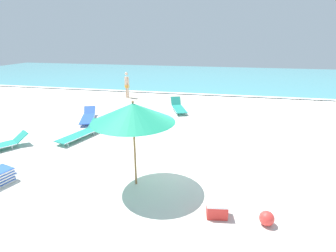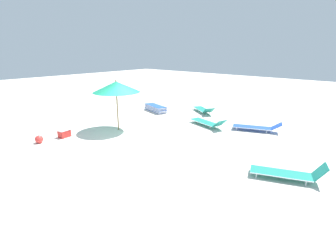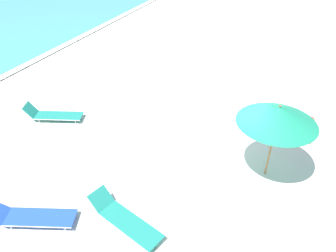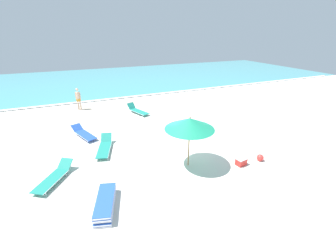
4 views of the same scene
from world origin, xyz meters
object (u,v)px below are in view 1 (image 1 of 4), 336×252
object	(u,v)px
beach_ball	(267,218)
cooler_box	(217,209)
sun_lounger_near_water_right	(178,107)
sun_lounger_beside_umbrella	(81,133)
beach_umbrella	(133,113)
sun_lounger_under_umbrella	(88,117)
beachgoer_wading_adult	(127,83)

from	to	relation	value
beach_ball	cooler_box	size ratio (longest dim) A/B	0.62
sun_lounger_near_water_right	sun_lounger_beside_umbrella	bearing A→B (deg)	-143.96
beach_umbrella	beach_ball	size ratio (longest dim) A/B	7.30
sun_lounger_under_umbrella	beach_ball	distance (m)	9.98
sun_lounger_under_umbrella	sun_lounger_beside_umbrella	world-z (taller)	sun_lounger_beside_umbrella
sun_lounger_beside_umbrella	beachgoer_wading_adult	bearing A→B (deg)	112.08
sun_lounger_beside_umbrella	sun_lounger_near_water_right	size ratio (longest dim) A/B	1.05
cooler_box	sun_lounger_beside_umbrella	bearing A→B (deg)	-43.18
beach_umbrella	sun_lounger_beside_umbrella	bearing A→B (deg)	139.05
sun_lounger_near_water_right	cooler_box	xyz separation A→B (m)	(2.51, -8.98, -0.03)
sun_lounger_under_umbrella	sun_lounger_near_water_right	size ratio (longest dim) A/B	1.05
sun_lounger_near_water_right	sun_lounger_under_umbrella	bearing A→B (deg)	-167.17
beach_ball	sun_lounger_beside_umbrella	bearing A→B (deg)	149.65
beach_umbrella	sun_lounger_under_umbrella	bearing A→B (deg)	129.61
sun_lounger_near_water_right	beachgoer_wading_adult	distance (m)	4.94
beach_umbrella	sun_lounger_near_water_right	bearing A→B (deg)	91.31
sun_lounger_near_water_right	beach_ball	xyz separation A→B (m)	(3.61, -9.05, -0.05)
sun_lounger_under_umbrella	sun_lounger_beside_umbrella	xyz separation A→B (m)	(0.89, -2.25, 0.01)
sun_lounger_under_umbrella	sun_lounger_near_water_right	distance (m)	4.99
sun_lounger_near_water_right	beachgoer_wading_adult	xyz separation A→B (m)	(-4.08, 2.67, 0.78)
beach_umbrella	sun_lounger_beside_umbrella	world-z (taller)	beach_umbrella
sun_lounger_under_umbrella	beach_ball	bearing A→B (deg)	-60.70
beach_umbrella	sun_lounger_near_water_right	size ratio (longest dim) A/B	1.12
beachgoer_wading_adult	beach_umbrella	bearing A→B (deg)	145.18
sun_lounger_beside_umbrella	sun_lounger_near_water_right	xyz separation A→B (m)	(3.26, 5.03, 0.01)
sun_lounger_near_water_right	beach_umbrella	bearing A→B (deg)	-109.68
beachgoer_wading_adult	beach_ball	distance (m)	14.05
sun_lounger_near_water_right	beachgoer_wading_adult	size ratio (longest dim) A/B	1.24
beach_ball	cooler_box	world-z (taller)	cooler_box
beach_umbrella	beach_ball	distance (m)	4.08
beach_umbrella	beachgoer_wading_adult	xyz separation A→B (m)	(-4.27, 10.69, -1.13)
sun_lounger_near_water_right	beach_ball	bearing A→B (deg)	-89.22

